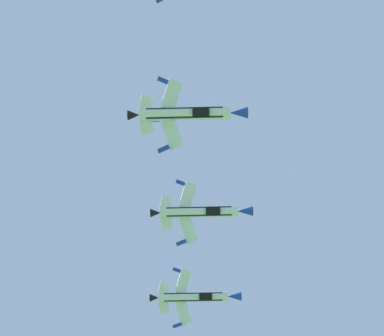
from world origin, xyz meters
name	(u,v)px	position (x,y,z in m)	size (l,w,h in m)	color
fighter_jet_lead	(195,297)	(1.96, 89.83, 72.10)	(15.95, 6.58, 8.33)	white
fighter_jet_left_wing	(201,212)	(2.44, 70.39, 73.23)	(15.95, 6.77, 8.19)	white
fighter_jet_right_wing	(187,114)	(-0.05, 50.28, 71.09)	(15.95, 7.03, 8.00)	white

